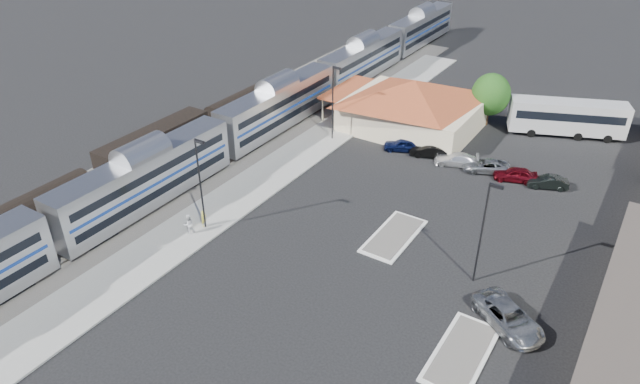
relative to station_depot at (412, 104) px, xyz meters
The scene contains 22 objects.
ground 24.63m from the station_depot, 79.24° to the right, with size 280.00×280.00×0.00m, color black.
railbed 23.14m from the station_depot, 135.78° to the right, with size 16.00×100.00×0.12m, color #4C4944.
platform 19.71m from the station_depot, 112.45° to the right, with size 5.50×92.00×0.18m, color gray.
passenger_train 16.22m from the station_depot, 145.97° to the right, with size 3.00×104.00×5.55m.
freight_cars 30.45m from the station_depot, 129.71° to the right, with size 2.80×46.00×4.00m.
station_depot is the anchor object (origin of this frame).
traffic_island_south 23.80m from the station_depot, 68.74° to the right, with size 3.30×7.50×0.21m.
traffic_island_north 37.12m from the station_depot, 59.88° to the right, with size 3.30×7.50×0.21m.
lamp_plat_s 30.74m from the station_depot, 101.94° to the right, with size 1.08×0.25×9.00m.
lamp_plat_n 10.45m from the station_depot, 128.41° to the right, with size 1.08×0.25×9.00m.
lamp_lot 29.30m from the station_depot, 55.24° to the right, with size 1.08×0.25×9.00m.
tree_depot 9.69m from the station_depot, 38.43° to the left, with size 4.71×4.71×6.63m.
suv 34.35m from the station_depot, 53.60° to the right, with size 2.74×5.95×1.65m, color #989B9F.
coach_bus 18.35m from the station_depot, 26.41° to the left, with size 13.34×7.59×4.24m.
person_a 30.74m from the station_depot, 102.45° to the right, with size 0.58×0.38×1.59m, color gold.
person_b 32.31m from the station_depot, 102.53° to the right, with size 0.91×0.71×1.88m, color white.
parked_car_a 6.87m from the station_depot, 73.34° to the right, with size 1.73×4.30×1.46m, color #0C153E.
parked_car_b 8.10m from the station_depot, 49.31° to the right, with size 1.55×4.46×1.47m, color black.
parked_car_c 10.59m from the station_depot, 36.80° to the right, with size 1.91×4.71×1.37m, color silver.
parked_car_d 13.09m from the station_depot, 27.15° to the right, with size 2.29×4.97×1.38m, color gray.
parked_car_e 16.07m from the station_depot, 22.84° to the right, with size 1.76×4.38×1.49m, color maroon.
parked_car_f 18.95m from the station_depot, 18.21° to the right, with size 1.39×3.99×1.32m, color black.
Camera 1 is at (20.73, -36.41, 29.42)m, focal length 32.00 mm.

